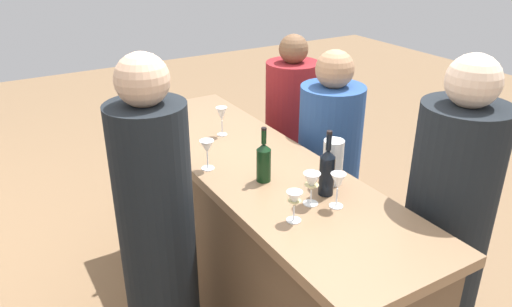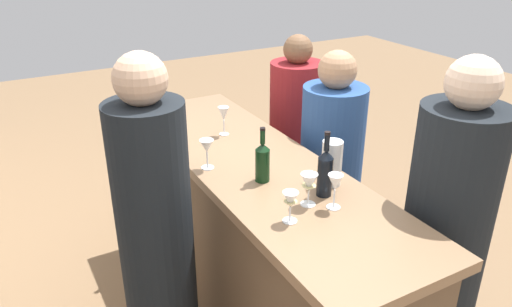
{
  "view_description": "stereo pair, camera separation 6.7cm",
  "coord_description": "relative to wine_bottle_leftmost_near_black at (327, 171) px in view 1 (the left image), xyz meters",
  "views": [
    {
      "loc": [
        -1.98,
        1.18,
        2.1
      ],
      "look_at": [
        0.0,
        0.0,
        1.04
      ],
      "focal_mm": 34.82,
      "sensor_mm": 36.0,
      "label": 1
    },
    {
      "loc": [
        -2.01,
        1.12,
        2.1
      ],
      "look_at": [
        0.0,
        0.0,
        1.04
      ],
      "focal_mm": 34.82,
      "sensor_mm": 36.0,
      "label": 2
    }
  ],
  "objects": [
    {
      "name": "wine_bottle_leftmost_near_black",
      "position": [
        0.0,
        0.0,
        0.0
      ],
      "size": [
        0.07,
        0.07,
        0.31
      ],
      "color": "black",
      "rests_on": "bar_counter"
    },
    {
      "name": "wine_glass_near_left",
      "position": [
        -0.11,
        0.03,
        0.0
      ],
      "size": [
        0.07,
        0.07,
        0.16
      ],
      "color": "white",
      "rests_on": "bar_counter"
    },
    {
      "name": "wine_glass_far_center",
      "position": [
        1.45,
        0.31,
        -0.01
      ],
      "size": [
        0.08,
        0.08,
        0.15
      ],
      "color": "white",
      "rests_on": "bar_counter"
    },
    {
      "name": "wine_glass_near_center",
      "position": [
        0.86,
        0.08,
        0.01
      ],
      "size": [
        0.07,
        0.07,
        0.17
      ],
      "color": "white",
      "rests_on": "bar_counter"
    },
    {
      "name": "person_right_guest",
      "position": [
        -0.3,
        -0.48,
        -0.35
      ],
      "size": [
        0.43,
        0.43,
        1.64
      ],
      "rotation": [
        0.0,
        0.0,
        1.45
      ],
      "color": "black",
      "rests_on": "ground"
    },
    {
      "name": "person_center_guest",
      "position": [
        0.61,
        -0.51,
        -0.44
      ],
      "size": [
        0.5,
        0.5,
        1.47
      ],
      "rotation": [
        0.0,
        0.0,
        1.18
      ],
      "color": "#284C8C",
      "rests_on": "ground"
    },
    {
      "name": "wine_glass_far_left",
      "position": [
        -0.11,
        0.25,
        -0.02
      ],
      "size": [
        0.07,
        0.07,
        0.14
      ],
      "color": "white",
      "rests_on": "bar_counter"
    },
    {
      "name": "wine_bottle_center_clear_pale",
      "position": [
        1.23,
        0.32,
        -0.01
      ],
      "size": [
        0.08,
        0.08,
        0.29
      ],
      "color": "#B7C6B2",
      "rests_on": "bar_counter"
    },
    {
      "name": "bar_counter",
      "position": [
        0.44,
        0.1,
        -0.61
      ],
      "size": [
        2.25,
        0.65,
        0.99
      ],
      "color": "brown",
      "rests_on": "ground"
    },
    {
      "name": "wine_glass_near_right",
      "position": [
        -0.04,
        0.11,
        -0.02
      ],
      "size": [
        0.08,
        0.08,
        0.15
      ],
      "color": "white",
      "rests_on": "bar_counter"
    },
    {
      "name": "person_left_guest",
      "position": [
        1.17,
        -0.62,
        -0.45
      ],
      "size": [
        0.38,
        0.38,
        1.45
      ],
      "rotation": [
        0.0,
        0.0,
        1.59
      ],
      "color": "maroon",
      "rests_on": "ground"
    },
    {
      "name": "wine_glass_far_right",
      "position": [
        0.51,
        0.35,
        -0.0
      ],
      "size": [
        0.07,
        0.07,
        0.15
      ],
      "color": "white",
      "rests_on": "bar_counter"
    },
    {
      "name": "wine_bottle_second_left_dark_green",
      "position": [
        0.25,
        0.17,
        -0.01
      ],
      "size": [
        0.07,
        0.07,
        0.27
      ],
      "color": "black",
      "rests_on": "bar_counter"
    },
    {
      "name": "person_server_behind",
      "position": [
        0.36,
        0.69,
        -0.34
      ],
      "size": [
        0.43,
        0.43,
        1.65
      ],
      "rotation": [
        0.0,
        0.0,
        -1.29
      ],
      "color": "black",
      "rests_on": "ground"
    },
    {
      "name": "water_pitcher",
      "position": [
        0.07,
        -0.09,
        -0.01
      ],
      "size": [
        0.1,
        0.1,
        0.22
      ],
      "color": "silver",
      "rests_on": "bar_counter"
    }
  ]
}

